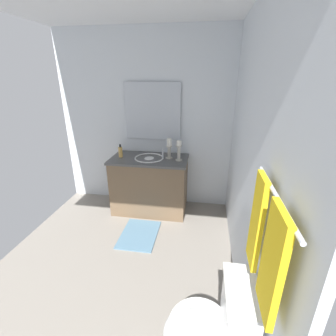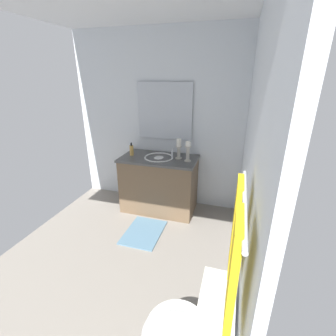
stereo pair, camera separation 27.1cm
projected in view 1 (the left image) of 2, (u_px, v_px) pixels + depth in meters
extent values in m
cube|color=gray|center=(119.00, 258.00, 2.59)|extent=(2.73, 2.48, 0.02)
cube|color=silver|center=(251.00, 157.00, 1.96)|extent=(2.73, 0.04, 2.45)
cube|color=silver|center=(146.00, 122.00, 3.39)|extent=(0.04, 2.48, 2.45)
cube|color=brown|center=(150.00, 186.00, 3.38)|extent=(0.55, 1.02, 0.77)
cube|color=#4C4C4C|center=(149.00, 159.00, 3.24)|extent=(0.58, 1.05, 0.03)
sphere|color=black|center=(117.00, 178.00, 3.54)|extent=(0.02, 0.02, 0.02)
sphere|color=black|center=(112.00, 184.00, 3.36)|extent=(0.02, 0.02, 0.02)
ellipsoid|color=white|center=(149.00, 162.00, 3.25)|extent=(0.38, 0.30, 0.11)
torus|color=white|center=(149.00, 158.00, 3.23)|extent=(0.40, 0.40, 0.02)
cylinder|color=silver|center=(163.00, 154.00, 3.18)|extent=(0.02, 0.02, 0.14)
cube|color=silver|center=(153.00, 112.00, 3.28)|extent=(0.02, 0.78, 0.77)
cylinder|color=#B7B2A5|center=(179.00, 160.00, 3.14)|extent=(0.09, 0.09, 0.01)
cylinder|color=#B7B2A5|center=(179.00, 153.00, 3.11)|extent=(0.04, 0.04, 0.19)
cylinder|color=#B7B2A5|center=(179.00, 146.00, 3.07)|extent=(0.08, 0.08, 0.01)
cylinder|color=white|center=(179.00, 143.00, 3.06)|extent=(0.06, 0.06, 0.06)
cylinder|color=#B7B2A5|center=(169.00, 158.00, 3.23)|extent=(0.09, 0.09, 0.01)
cylinder|color=#B7B2A5|center=(169.00, 153.00, 3.20)|extent=(0.04, 0.04, 0.16)
cylinder|color=#B7B2A5|center=(169.00, 146.00, 3.17)|extent=(0.08, 0.08, 0.01)
cylinder|color=white|center=(169.00, 142.00, 3.15)|extent=(0.06, 0.06, 0.10)
cylinder|color=#E5B259|center=(120.00, 152.00, 3.26)|extent=(0.06, 0.06, 0.14)
cylinder|color=black|center=(120.00, 146.00, 3.23)|extent=(0.02, 0.02, 0.04)
ellipsoid|color=white|center=(199.00, 335.00, 1.50)|extent=(0.38, 0.46, 0.24)
cylinder|color=white|center=(199.00, 326.00, 1.47)|extent=(0.39, 0.39, 0.03)
cube|color=white|center=(239.00, 313.00, 1.38)|extent=(0.36, 0.17, 0.32)
cube|color=white|center=(242.00, 291.00, 1.32)|extent=(0.38, 0.19, 0.03)
cylinder|color=silver|center=(276.00, 195.00, 1.04)|extent=(0.66, 0.02, 0.02)
cube|color=yellow|center=(257.00, 222.00, 1.29)|extent=(0.18, 0.03, 0.54)
cube|color=yellow|center=(272.00, 264.00, 0.98)|extent=(0.22, 0.03, 0.52)
cube|color=slate|center=(139.00, 234.00, 2.95)|extent=(0.60, 0.44, 0.02)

